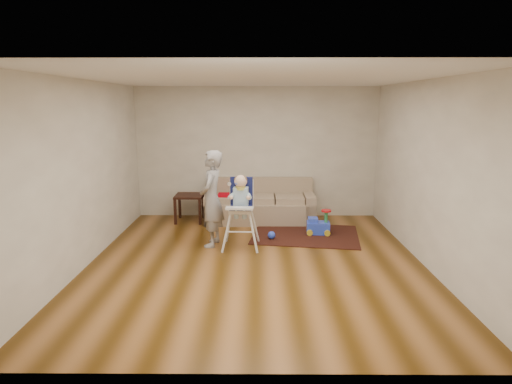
{
  "coord_description": "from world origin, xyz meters",
  "views": [
    {
      "loc": [
        0.04,
        -6.14,
        2.36
      ],
      "look_at": [
        0.0,
        0.4,
        1.0
      ],
      "focal_mm": 30.0,
      "sensor_mm": 36.0,
      "label": 1
    }
  ],
  "objects_px": {
    "sofa": "(260,201)",
    "side_table": "(190,208)",
    "ride_on_toy": "(318,222)",
    "high_chair": "(241,213)",
    "adult": "(212,199)",
    "toy_ball": "(272,235)"
  },
  "relations": [
    {
      "from": "ride_on_toy",
      "to": "high_chair",
      "type": "height_order",
      "value": "high_chair"
    },
    {
      "from": "side_table",
      "to": "toy_ball",
      "type": "xyz_separation_m",
      "value": [
        1.63,
        -1.21,
        -0.19
      ]
    },
    {
      "from": "adult",
      "to": "sofa",
      "type": "bearing_deg",
      "value": 159.53
    },
    {
      "from": "ride_on_toy",
      "to": "high_chair",
      "type": "relative_size",
      "value": 0.37
    },
    {
      "from": "sofa",
      "to": "side_table",
      "type": "relative_size",
      "value": 3.98
    },
    {
      "from": "side_table",
      "to": "sofa",
      "type": "bearing_deg",
      "value": 0.49
    },
    {
      "from": "side_table",
      "to": "high_chair",
      "type": "xyz_separation_m",
      "value": [
        1.11,
        -1.6,
        0.32
      ]
    },
    {
      "from": "side_table",
      "to": "high_chair",
      "type": "bearing_deg",
      "value": -55.25
    },
    {
      "from": "sofa",
      "to": "adult",
      "type": "bearing_deg",
      "value": -117.62
    },
    {
      "from": "ride_on_toy",
      "to": "adult",
      "type": "height_order",
      "value": "adult"
    },
    {
      "from": "toy_ball",
      "to": "adult",
      "type": "height_order",
      "value": "adult"
    },
    {
      "from": "sofa",
      "to": "side_table",
      "type": "distance_m",
      "value": 1.44
    },
    {
      "from": "sofa",
      "to": "ride_on_toy",
      "type": "distance_m",
      "value": 1.41
    },
    {
      "from": "side_table",
      "to": "toy_ball",
      "type": "bearing_deg",
      "value": -36.58
    },
    {
      "from": "high_chair",
      "to": "adult",
      "type": "height_order",
      "value": "adult"
    },
    {
      "from": "ride_on_toy",
      "to": "high_chair",
      "type": "xyz_separation_m",
      "value": [
        -1.38,
        -0.72,
        0.35
      ]
    },
    {
      "from": "side_table",
      "to": "adult",
      "type": "bearing_deg",
      "value": -67.48
    },
    {
      "from": "toy_ball",
      "to": "high_chair",
      "type": "bearing_deg",
      "value": -143.07
    },
    {
      "from": "ride_on_toy",
      "to": "adult",
      "type": "relative_size",
      "value": 0.28
    },
    {
      "from": "sofa",
      "to": "adult",
      "type": "height_order",
      "value": "adult"
    },
    {
      "from": "ride_on_toy",
      "to": "toy_ball",
      "type": "bearing_deg",
      "value": -155.16
    },
    {
      "from": "ride_on_toy",
      "to": "adult",
      "type": "xyz_separation_m",
      "value": [
        -1.87,
        -0.62,
        0.56
      ]
    }
  ]
}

